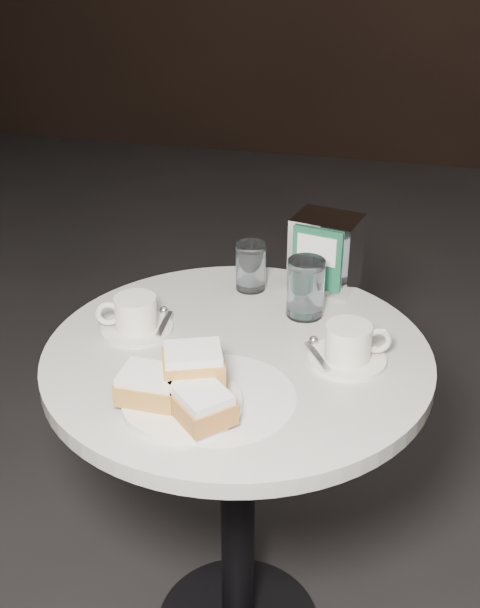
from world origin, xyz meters
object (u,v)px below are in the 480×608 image
at_px(cafe_table, 238,438).
at_px(coffee_cup_left, 135,317).
at_px(coffee_cup_right, 349,346).
at_px(napkin_dispenser, 326,252).
at_px(water_glass_left, 251,267).
at_px(beignet_plate, 182,390).
at_px(water_glass_right, 305,289).

bearing_deg(cafe_table, coffee_cup_left, 173.45).
height_order(coffee_cup_right, napkin_dispenser, napkin_dispenser).
bearing_deg(water_glass_left, napkin_dispenser, 19.56).
bearing_deg(cafe_table, beignet_plate, -103.09).
bearing_deg(coffee_cup_left, napkin_dispenser, 21.27).
relative_size(cafe_table, coffee_cup_left, 4.32).
bearing_deg(water_glass_left, water_glass_right, -33.30).
bearing_deg(cafe_table, water_glass_right, 59.42).
distance_m(coffee_cup_right, napkin_dispenser, 0.30).
distance_m(coffee_cup_right, water_glass_right, 0.18).
bearing_deg(beignet_plate, coffee_cup_left, 126.68).
bearing_deg(water_glass_right, napkin_dispenser, 82.16).
bearing_deg(coffee_cup_right, cafe_table, 167.00).
distance_m(coffee_cup_left, napkin_dispenser, 0.42).
bearing_deg(coffee_cup_right, water_glass_right, 107.78).
xyz_separation_m(cafe_table, water_glass_left, (-0.03, 0.24, 0.25)).
bearing_deg(water_glass_left, coffee_cup_left, -127.50).
distance_m(cafe_table, water_glass_right, 0.32).
bearing_deg(napkin_dispenser, water_glass_right, -85.83).
relative_size(coffee_cup_right, napkin_dispenser, 1.13).
bearing_deg(coffee_cup_right, water_glass_left, 117.98).
bearing_deg(water_glass_right, coffee_cup_right, -55.59).
bearing_deg(coffee_cup_left, water_glass_right, 5.28).
relative_size(cafe_table, water_glass_right, 6.41).
distance_m(beignet_plate, coffee_cup_right, 0.31).
relative_size(water_glass_left, napkin_dispenser, 0.66).
bearing_deg(cafe_table, water_glass_left, 97.49).
relative_size(cafe_table, beignet_plate, 3.03).
distance_m(cafe_table, beignet_plate, 0.30).
bearing_deg(napkin_dispenser, water_glass_left, -148.43).
xyz_separation_m(water_glass_left, napkin_dispenser, (0.15, 0.05, 0.03)).
bearing_deg(beignet_plate, coffee_cup_right, 39.94).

